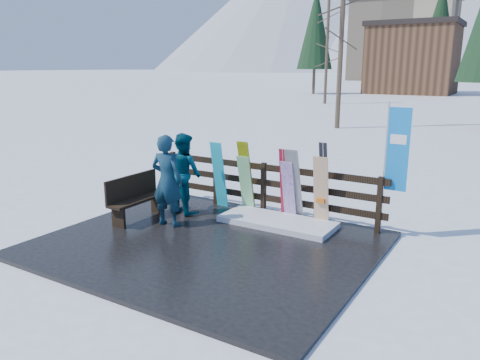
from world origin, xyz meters
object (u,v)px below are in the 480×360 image
Objects in this scene: snowboard_0 at (219,175)px; snowboard_2 at (246,177)px; snowboard_1 at (246,184)px; person_back at (184,173)px; person_front at (167,181)px; bench at (136,196)px; rental_flag at (395,154)px; snowboard_4 at (294,185)px; snowboard_5 at (321,192)px; snowboard_3 at (289,191)px.

snowboard_0 is 0.94× the size of snowboard_2.
person_back reaches higher than snowboard_1.
person_front is at bearing 124.71° from person_back.
bench is 0.88× the size of snowboard_2.
rental_flag reaches higher than snowboard_2.
snowboard_5 is (0.61, -0.00, -0.05)m from snowboard_4.
bench is at bearing -122.86° from snowboard_0.
snowboard_1 is 1.87m from person_front.
snowboard_5 is (2.52, 0.00, -0.04)m from snowboard_0.
snowboard_5 is at bearing -0.00° from snowboard_4.
person_back is (0.58, 0.97, 0.39)m from bench.
person_front reaches higher than snowboard_3.
snowboard_2 reaches higher than snowboard_5.
rental_flag is (1.95, 0.27, 0.81)m from snowboard_4.
snowboard_1 is 0.80× the size of snowboard_2.
snowboard_2 reaches higher than snowboard_1.
person_back is at bearing 59.11° from bench.
snowboard_0 is at bearing -180.00° from snowboard_2.
snowboard_1 is at bearing 180.00° from snowboard_5.
snowboard_4 is at bearing 0.00° from snowboard_2.
bench is 2.44m from snowboard_1.
snowboard_2 is (0.74, 0.00, 0.04)m from snowboard_0.
rental_flag reaches higher than snowboard_3.
snowboard_4 is at bearing 180.00° from snowboard_5.
snowboard_2 is at bearing 180.00° from snowboard_3.
snowboard_2 reaches higher than bench.
bench is 3.95m from snowboard_5.
person_front is at bearing 3.67° from bench.
person_front is (0.85, 0.05, 0.44)m from bench.
snowboard_0 is 1.07× the size of snowboard_5.
bench is 5.40m from rental_flag.
person_front is (-2.13, -1.59, 0.16)m from snowboard_4.
snowboard_5 is 3.17m from person_front.
snowboard_0 reaches higher than snowboard_1.
snowboard_2 is at bearing -0.00° from snowboard_1.
snowboard_0 is at bearing -176.00° from rental_flag.
bench is 0.94× the size of snowboard_0.
snowboard_3 is at bearing 180.00° from snowboard_4.
snowboard_3 is (1.06, -0.00, -0.00)m from snowboard_1.
bench is at bearing -155.30° from snowboard_5.
person_front is (-0.21, -1.59, 0.17)m from snowboard_0.
snowboard_1 is 1.01× the size of snowboard_3.
bench is at bearing 77.24° from person_back.
rental_flag is at bearing -162.86° from person_front.
snowboard_3 is 0.90× the size of snowboard_5.
bench is 1.19m from person_back.
snowboard_0 is 1.91m from snowboard_4.
rental_flag is at bearing 7.39° from snowboard_3.
snowboard_0 is at bearing -107.38° from person_back.
snowboard_1 is at bearing 42.66° from bench.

